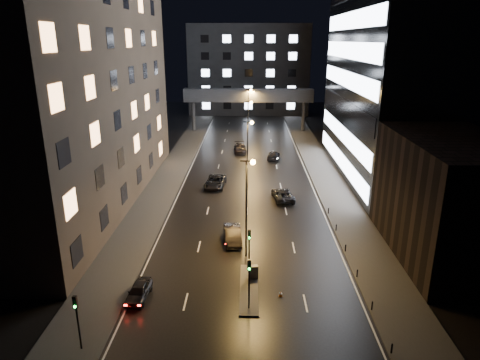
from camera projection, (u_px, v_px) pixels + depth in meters
The scene contains 25 objects.
ground at pixel (248, 167), 73.61m from camera, with size 160.00×160.00×0.00m, color black.
sidewalk_left at pixel (170, 174), 69.09m from camera, with size 5.00×110.00×0.15m, color #383533.
sidewalk_right at pixel (325, 175), 68.58m from camera, with size 5.00×110.00×0.15m, color #383533.
building_left at pixel (65, 47), 52.61m from camera, with size 15.00×48.00×40.00m, color #2D2319.
building_right_low at pixel (450, 199), 41.88m from camera, with size 10.00×18.00×12.00m, color black.
building_right_glass at pixel (420, 27), 62.25m from camera, with size 20.00×36.00×45.00m, color black.
building_far at pixel (249, 69), 124.76m from camera, with size 34.00×14.00×25.00m, color #333335.
skybridge at pixel (248, 96), 99.48m from camera, with size 30.00×3.00×10.00m.
median_island at pixel (249, 288), 37.50m from camera, with size 1.60×8.00×0.15m, color #383533.
traffic_signal_near at pixel (249, 244), 38.92m from camera, with size 0.28×0.34×4.40m.
traffic_signal_far at pixel (249, 276), 33.70m from camera, with size 0.28×0.34×4.40m.
traffic_signal_corner at pixel (77, 315), 29.24m from camera, with size 0.28×0.34×4.40m.
bollard_row at pixel (351, 261), 41.45m from camera, with size 0.12×25.12×0.90m.
streetlight_near at pixel (248, 196), 41.18m from camera, with size 1.45×0.50×10.15m.
streetlight_mid_a at pixel (249, 147), 60.17m from camera, with size 1.45×0.50×10.15m.
streetlight_mid_b at pixel (249, 121), 79.16m from camera, with size 1.45×0.50×10.15m.
streetlight_far at pixel (249, 105), 98.15m from camera, with size 1.45×0.50×10.15m.
car_away_a at pixel (139, 291), 36.03m from camera, with size 1.56×3.89×1.32m, color black.
car_away_b at pixel (232, 235), 46.14m from camera, with size 1.72×4.93×1.62m, color black.
car_away_c at pixel (215, 182), 63.21m from camera, with size 2.71×5.87×1.63m, color black.
car_away_d at pixel (240, 148), 82.77m from camera, with size 2.25×5.54×1.61m, color black.
car_toward_a at pixel (283, 195), 58.17m from camera, with size 2.49×5.40×1.50m, color black.
car_toward_b at pixel (273, 155), 78.05m from camera, with size 2.01×4.94×1.43m, color black.
utility_cabinet at pixel (253, 272), 38.77m from camera, with size 0.81×0.44×1.27m, color #505052.
cone_a at pixel (281, 294), 36.41m from camera, with size 0.34×0.34×0.46m, color orange.
Camera 1 is at (0.21, -30.64, 20.86)m, focal length 32.00 mm.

